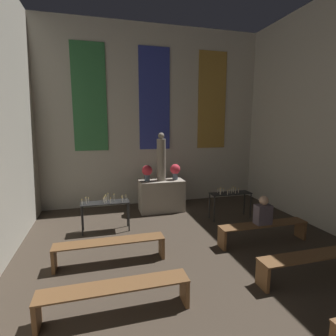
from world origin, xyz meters
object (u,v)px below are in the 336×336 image
object	(u,v)px
pew_third_right	(314,261)
altar	(161,196)
person_seated	(263,212)
pew_third_left	(115,293)
flower_vase_right	(175,170)
pew_back_right	(263,229)
candle_rack_right	(230,197)
pew_back_left	(110,247)
statue	(161,158)
candle_rack_left	(105,206)
flower_vase_left	(147,172)

from	to	relation	value
pew_third_right	altar	bearing A→B (deg)	111.73
person_seated	pew_third_left	bearing A→B (deg)	-156.46
pew_third_right	person_seated	xyz separation A→B (m)	(-0.03, 1.50, 0.41)
pew_third_left	flower_vase_right	bearing A→B (deg)	63.32
altar	flower_vase_right	xyz separation A→B (m)	(0.45, 0.00, 0.80)
flower_vase_right	pew_back_right	xyz separation A→B (m)	(1.28, -2.85, -0.95)
flower_vase_right	pew_back_right	distance (m)	3.27
candle_rack_right	pew_back_left	bearing A→B (deg)	-154.67
pew_third_right	pew_back_right	world-z (taller)	same
altar	statue	xyz separation A→B (m)	(0.00, 0.00, 1.19)
flower_vase_right	pew_back_left	size ratio (longest dim) A/B	0.23
candle_rack_left	flower_vase_right	bearing A→B (deg)	28.37
altar	candle_rack_left	bearing A→B (deg)	-145.84
candle_rack_right	pew_third_left	distance (m)	4.72
pew_back_left	flower_vase_left	bearing A→B (deg)	65.82
statue	flower_vase_left	world-z (taller)	statue
candle_rack_right	pew_third_right	bearing A→B (deg)	-90.52
altar	person_seated	xyz separation A→B (m)	(1.70, -2.85, 0.26)
statue	pew_third_right	world-z (taller)	statue
candle_rack_right	flower_vase_right	bearing A→B (deg)	137.53
flower_vase_right	person_seated	distance (m)	3.16
candle_rack_right	person_seated	world-z (taller)	person_seated
altar	flower_vase_left	bearing A→B (deg)	180.00
pew_third_left	candle_rack_left	bearing A→B (deg)	90.57
altar	flower_vase_left	size ratio (longest dim) A/B	2.80
altar	pew_back_right	size ratio (longest dim) A/B	0.65
pew_back_left	pew_back_right	world-z (taller)	same
flower_vase_left	pew_back_right	size ratio (longest dim) A/B	0.23
altar	pew_back_right	bearing A→B (deg)	-58.72
pew_back_right	candle_rack_right	bearing A→B (deg)	89.01
altar	flower_vase_right	bearing A→B (deg)	0.00
statue	person_seated	xyz separation A→B (m)	(1.70, -2.85, -0.93)
pew_third_left	statue	bearing A→B (deg)	68.27
candle_rack_left	person_seated	xyz separation A→B (m)	(3.47, -1.66, 0.10)
flower_vase_right	pew_third_right	xyz separation A→B (m)	(1.28, -4.35, -0.95)
statue	flower_vase_left	xyz separation A→B (m)	(-0.45, 0.00, -0.40)
altar	pew_back_right	xyz separation A→B (m)	(1.73, -2.85, -0.15)
person_seated	flower_vase_left	bearing A→B (deg)	127.03
flower_vase_right	flower_vase_left	bearing A→B (deg)	180.00
flower_vase_left	candle_rack_right	size ratio (longest dim) A/B	0.41
pew_back_left	person_seated	bearing A→B (deg)	0.00
altar	pew_third_right	distance (m)	4.68
person_seated	candle_rack_right	bearing A→B (deg)	87.87
candle_rack_right	pew_third_right	distance (m)	3.17
flower_vase_right	candle_rack_right	size ratio (longest dim) A/B	0.41
statue	candle_rack_left	bearing A→B (deg)	-145.84
flower_vase_right	candle_rack_left	xyz separation A→B (m)	(-2.22, -1.20, -0.63)
altar	candle_rack_left	distance (m)	2.14
pew_back_left	pew_back_right	xyz separation A→B (m)	(3.47, 0.00, 0.00)
candle_rack_left	pew_back_left	world-z (taller)	candle_rack_left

